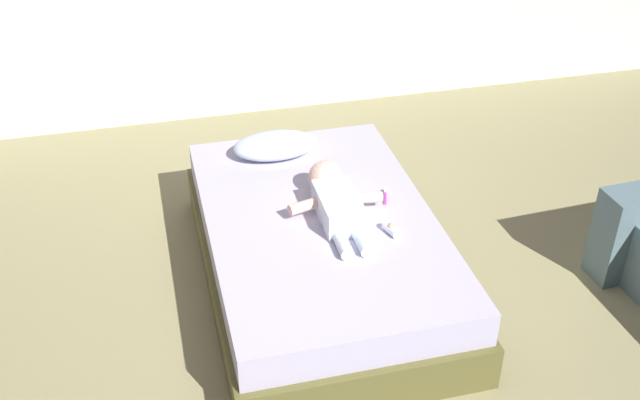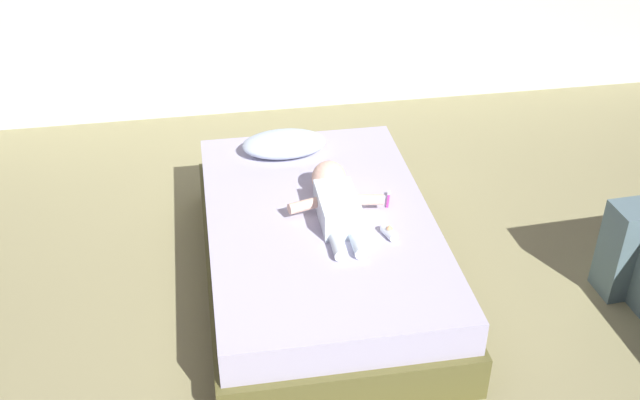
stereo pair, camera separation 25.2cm
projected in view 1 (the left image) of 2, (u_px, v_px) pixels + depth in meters
bed at (320, 250)px, 3.95m from camera, size 1.17×1.88×0.41m
pillow at (275, 145)px, 4.32m from camera, size 0.48×0.27×0.13m
baby at (335, 199)px, 3.84m from camera, size 0.49×0.69×0.18m
toothbrush at (385, 196)px, 3.98m from camera, size 0.05×0.12×0.02m
baby_bottle at (391, 229)px, 3.70m from camera, size 0.07×0.11×0.07m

